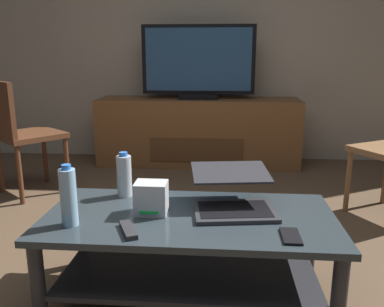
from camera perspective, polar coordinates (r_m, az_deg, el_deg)
The scene contains 12 objects.
ground_plane at distance 2.01m, azimuth -1.64°, elevation -18.77°, with size 7.68×7.68×0.00m, color brown.
back_wall at distance 4.29m, azimuth 2.17°, elevation 18.15°, with size 6.40×0.12×2.80m, color #B2A38C.
coffee_table at distance 1.81m, azimuth -0.35°, elevation -12.39°, with size 1.26×0.61×0.41m.
media_cabinet at distance 4.03m, azimuth 0.89°, elevation 3.15°, with size 1.99×0.51×0.66m.
television at distance 3.94m, azimuth 0.91°, elevation 12.70°, with size 1.09×0.20×0.70m.
side_chair at distance 3.35m, azimuth -23.36°, elevation 3.05°, with size 0.62×0.62×0.90m.
laptop at distance 1.81m, azimuth 5.83°, elevation -5.89°, with size 0.40×0.44×0.16m.
router_box at distance 1.76m, azimuth -5.84°, elevation -6.32°, with size 0.14×0.11×0.14m.
water_bottle_near at distance 1.98m, azimuth -9.66°, elevation -3.12°, with size 0.07×0.07×0.22m.
water_bottle_far at distance 1.69m, azimuth -17.22°, elevation -5.94°, with size 0.07×0.07×0.26m.
cell_phone at distance 1.60m, azimuth 13.92°, elevation -11.38°, with size 0.07×0.14×0.01m, color black.
tv_remote at distance 1.61m, azimuth -9.08°, elevation -10.71°, with size 0.04×0.16×0.02m, color #2D2D30.
Camera 1 is at (0.19, -1.68, 1.09)m, focal length 37.36 mm.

